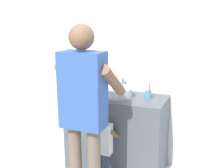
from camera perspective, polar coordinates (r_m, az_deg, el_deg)
back_wall at (r=3.35m, az=2.99°, el=6.50°), size 4.40×0.08×2.70m
vanity_cabinet at (r=3.30m, az=0.98°, el=-9.96°), size 1.13×0.54×0.89m
sink_basin at (r=3.11m, az=0.88°, el=-1.63°), size 0.36×0.36×0.11m
faucet at (r=3.31m, az=2.23°, el=-0.27°), size 0.18×0.14×0.18m
toothbrush_cup at (r=3.08m, az=7.55°, el=-1.96°), size 0.07×0.07×0.21m
soap_bottle at (r=3.30m, az=-4.66°, el=-0.57°), size 0.06×0.06×0.17m
child_toddler at (r=2.94m, az=-1.85°, el=-12.10°), size 0.25×0.25×0.82m
adult_parent at (r=2.50m, az=-5.83°, el=-3.57°), size 0.53×0.56×1.72m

